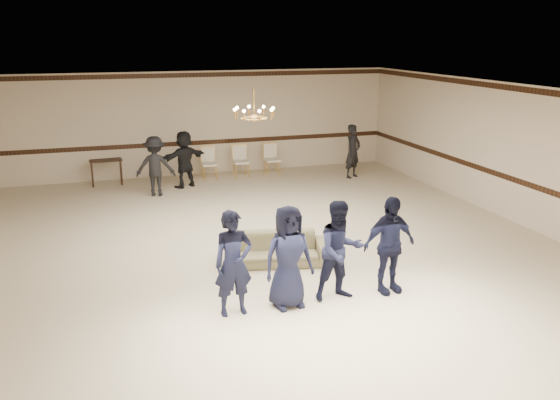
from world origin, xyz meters
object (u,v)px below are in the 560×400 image
Objects in this scene: settee at (278,249)px; console_table at (107,172)px; boy_a at (233,263)px; boy_d at (389,245)px; adult_left at (155,166)px; adult_mid at (184,159)px; chandelier at (254,103)px; banquet_chair_right at (272,160)px; banquet_chair_mid at (241,162)px; banquet_chair_left at (209,164)px; boy_c at (340,251)px; adult_right at (353,151)px; boy_b at (288,257)px.

settee is 7.88m from console_table.
boy_d is at bearing -3.60° from boy_a.
adult_left is 1.00× the size of adult_mid.
adult_mid is at bearing 109.32° from settee.
banquet_chair_right is at bearing 69.14° from chandelier.
settee is 2.07× the size of banquet_chair_mid.
boy_a is 9.04m from banquet_chair_left.
console_table is at bearing -39.37° from adult_left.
banquet_chair_mid is 1.06× the size of console_table.
boy_c is 7.84m from adult_left.
chandelier is at bearing -87.99° from banquet_chair_left.
boy_a is 1.00× the size of boy_c.
adult_right is 1.70× the size of banquet_chair_mid.
adult_left is 1.14m from adult_mid.
banquet_chair_mid is (-3.25, 1.11, -0.34)m from adult_right.
boy_b is 9.27m from banquet_chair_right.
boy_a is 9.55m from banquet_chair_right.
banquet_chair_right is (0.66, 8.93, -0.37)m from boy_d.
boy_c reaches higher than adult_mid.
boy_a is at bearing -101.26° from banquet_chair_mid.
boy_a is 1.00× the size of boy_d.
settee is 1.22× the size of adult_left.
chandelier is 5.71m from banquet_chair_left.
settee is (-1.41, 1.82, -0.56)m from boy_d.
settee is at bearing -72.66° from console_table.
boy_b reaches higher than adult_right.
boy_b is 0.90m from boy_c.
adult_left is 1.00× the size of adult_right.
console_table is (-1.64, 9.13, -0.46)m from boy_a.
settee is 7.42m from adult_right.
adult_left is at bearing -149.30° from banquet_chair_mid.
banquet_chair_right is (2.85, 0.71, -0.34)m from adult_mid.
adult_mid is at bearing 146.11° from adult_right.
banquet_chair_mid is at bearing 71.61° from boy_a.
adult_mid reaches higher than banquet_chair_right.
boy_b reaches higher than banquet_chair_left.
boy_d is at bearing -39.92° from settee.
adult_left reaches higher than settee.
adult_right is at bearing 43.94° from chandelier.
adult_mid is (-0.39, 8.22, -0.03)m from boy_b.
adult_mid is 2.01m from banquet_chair_mid.
boy_c is 1.76× the size of banquet_chair_left.
banquet_chair_mid is at bearing 1.75° from banquet_chair_left.
boy_a is (-1.38, -3.75, -2.03)m from chandelier.
adult_right is (4.23, 4.08, -2.05)m from chandelier.
adult_mid is (-2.19, 8.22, -0.03)m from boy_d.
adult_left and adult_mid have the same top height.
console_table is at bearing 108.60° from boy_d.
adult_left is 2.27m from banquet_chair_left.
banquet_chair_left and banquet_chair_right have the same top height.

